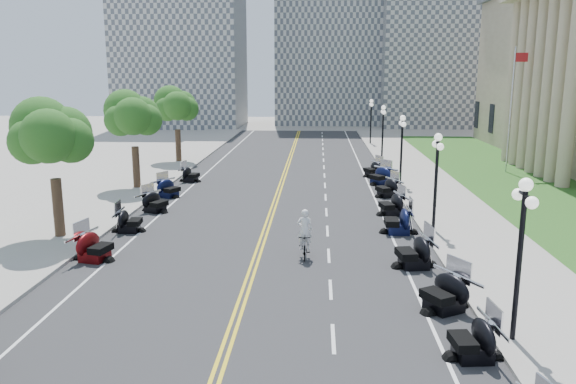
{
  "coord_description": "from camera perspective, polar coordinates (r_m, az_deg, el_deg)",
  "views": [
    {
      "loc": [
        2.66,
        -24.0,
        8.03
      ],
      "look_at": [
        1.15,
        4.22,
        2.0
      ],
      "focal_mm": 35.0,
      "sensor_mm": 36.0,
      "label": 1
    }
  ],
  "objects": [
    {
      "name": "lane_dash_10",
      "position": [
        40.8,
        3.77,
        0.68
      ],
      "size": [
        0.12,
        2.0,
        0.0
      ],
      "primitive_type": "cube",
      "color": "white",
      "rests_on": "road"
    },
    {
      "name": "motorcycle_n_3",
      "position": [
        17.29,
        18.33,
        -13.82
      ],
      "size": [
        2.1,
        2.1,
        1.33
      ],
      "primitive_type": null,
      "rotation": [
        0.0,
        0.0,
        -1.46
      ],
      "color": "black",
      "rests_on": "road"
    },
    {
      "name": "tree_2",
      "position": [
        29.1,
        -22.82,
        4.64
      ],
      "size": [
        4.8,
        4.8,
        9.2
      ],
      "primitive_type": null,
      "color": "#235619",
      "rests_on": "sidewalk_south"
    },
    {
      "name": "motorcycle_n_5",
      "position": [
        24.17,
        12.7,
        -5.79
      ],
      "size": [
        2.46,
        2.46,
        1.5
      ],
      "primitive_type": null,
      "rotation": [
        0.0,
        0.0,
        -1.41
      ],
      "color": "black",
      "rests_on": "road"
    },
    {
      "name": "street_lamp_4",
      "position": [
        52.62,
        9.59,
        5.95
      ],
      "size": [
        0.5,
        1.2,
        4.9
      ],
      "primitive_type": null,
      "color": "black",
      "rests_on": "sidewalk_north"
    },
    {
      "name": "street_lamp_1",
      "position": [
        17.91,
        22.43,
        -6.55
      ],
      "size": [
        0.5,
        1.2,
        4.9
      ],
      "primitive_type": null,
      "color": "black",
      "rests_on": "sidewalk_north"
    },
    {
      "name": "motorcycle_s_5",
      "position": [
        25.84,
        -19.11,
        -5.09
      ],
      "size": [
        2.41,
        2.41,
        1.42
      ],
      "primitive_type": null,
      "rotation": [
        0.0,
        0.0,
        1.36
      ],
      "color": "#590A0C",
      "rests_on": "road"
    },
    {
      "name": "lane_dash_6",
      "position": [
        25.31,
        4.16,
        -6.46
      ],
      "size": [
        0.12,
        2.0,
        0.0
      ],
      "primitive_type": "cube",
      "color": "white",
      "rests_on": "road"
    },
    {
      "name": "sidewalk_north",
      "position": [
        35.78,
        15.65,
        -1.25
      ],
      "size": [
        5.0,
        90.0,
        0.15
      ],
      "primitive_type": "cube",
      "color": "#9E9991",
      "rests_on": "ground"
    },
    {
      "name": "motorcycle_s_7",
      "position": [
        33.76,
        -13.36,
        -0.9
      ],
      "size": [
        2.52,
        2.52,
        1.32
      ],
      "primitive_type": null,
      "rotation": [
        0.0,
        0.0,
        1.12
      ],
      "color": "black",
      "rests_on": "road"
    },
    {
      "name": "lane_dash_18",
      "position": [
        72.45,
        3.5,
        5.67
      ],
      "size": [
        0.12,
        2.0,
        0.0
      ],
      "primitive_type": "cube",
      "color": "white",
      "rests_on": "road"
    },
    {
      "name": "tree_4",
      "position": [
        51.68,
        -11.23,
        8.18
      ],
      "size": [
        4.8,
        4.8,
        9.2
      ],
      "primitive_type": null,
      "color": "#235619",
      "rests_on": "sidewalk_south"
    },
    {
      "name": "lane_dash_15",
      "position": [
        60.53,
        3.57,
        4.41
      ],
      "size": [
        0.12,
        2.0,
        0.0
      ],
      "primitive_type": "cube",
      "color": "white",
      "rests_on": "road"
    },
    {
      "name": "road",
      "position": [
        35.03,
        -1.36,
        -1.2
      ],
      "size": [
        16.0,
        90.0,
        0.01
      ],
      "primitive_type": "cube",
      "color": "#333335",
      "rests_on": "ground"
    },
    {
      "name": "street_lamp_5",
      "position": [
        64.5,
        8.41,
        7.09
      ],
      "size": [
        0.5,
        1.2,
        4.9
      ],
      "primitive_type": null,
      "color": "black",
      "rests_on": "sidewalk_north"
    },
    {
      "name": "lane_dash_4",
      "position": [
        17.9,
        4.62,
        -14.6
      ],
      "size": [
        0.12,
        2.0,
        0.0
      ],
      "primitive_type": "cube",
      "color": "white",
      "rests_on": "road"
    },
    {
      "name": "lane_dash_17",
      "position": [
        68.47,
        3.52,
        5.3
      ],
      "size": [
        0.12,
        2.0,
        0.0
      ],
      "primitive_type": "cube",
      "color": "white",
      "rests_on": "road"
    },
    {
      "name": "lane_dash_5",
      "position": [
        21.55,
        4.35,
        -9.83
      ],
      "size": [
        0.12,
        2.0,
        0.0
      ],
      "primitive_type": "cube",
      "color": "white",
      "rests_on": "road"
    },
    {
      "name": "motorcycle_n_7",
      "position": [
        32.67,
        10.52,
        -1.11
      ],
      "size": [
        2.44,
        2.44,
        1.42
      ],
      "primitive_type": null,
      "rotation": [
        0.0,
        0.0,
        -1.33
      ],
      "color": "black",
      "rests_on": "road"
    },
    {
      "name": "sidewalk_south",
      "position": [
        37.32,
        -17.66,
        -0.84
      ],
      "size": [
        5.0,
        90.0,
        0.15
      ],
      "primitive_type": "cube",
      "color": "#9E9991",
      "rests_on": "ground"
    },
    {
      "name": "lane_dash_14",
      "position": [
        56.57,
        3.6,
        3.87
      ],
      "size": [
        0.12,
        2.0,
        0.0
      ],
      "primitive_type": "cube",
      "color": "white",
      "rests_on": "road"
    },
    {
      "name": "lawn",
      "position": [
        45.25,
        22.17,
        0.99
      ],
      "size": [
        9.0,
        60.0,
        0.1
      ],
      "primitive_type": "cube",
      "color": "#356023",
      "rests_on": "ground"
    },
    {
      "name": "edge_line_north",
      "position": [
        35.13,
        9.1,
        -1.3
      ],
      "size": [
        0.12,
        90.0,
        0.0
      ],
      "primitive_type": "cube",
      "color": "white",
      "rests_on": "road"
    },
    {
      "name": "lane_dash_13",
      "position": [
        52.62,
        3.63,
        3.26
      ],
      "size": [
        0.12,
        2.0,
        0.0
      ],
      "primitive_type": "cube",
      "color": "white",
      "rests_on": "road"
    },
    {
      "name": "centerline_yellow_a",
      "position": [
        35.04,
        -1.56,
        -1.19
      ],
      "size": [
        0.12,
        90.0,
        0.0
      ],
      "primitive_type": "cube",
      "color": "yellow",
      "rests_on": "road"
    },
    {
      "name": "street_lamp_3",
      "position": [
        40.8,
        11.45,
        4.16
      ],
      "size": [
        0.5,
        1.2,
        4.9
      ],
      "primitive_type": null,
      "color": "black",
      "rests_on": "sidewalk_north"
    },
    {
      "name": "distant_block_c",
      "position": [
        91.12,
        15.77,
        13.47
      ],
      "size": [
        20.0,
        14.0,
        22.0
      ],
      "primitive_type": "cube",
      "color": "gray",
      "rests_on": "ground"
    },
    {
      "name": "motorcycle_n_4",
      "position": [
        20.19,
        15.62,
        -9.63
      ],
      "size": [
        2.83,
        2.83,
        1.45
      ],
      "primitive_type": null,
      "rotation": [
        0.0,
        0.0,
        -1.04
      ],
      "color": "black",
      "rests_on": "road"
    },
    {
      "name": "bicycle",
      "position": [
        24.88,
        1.69,
        -5.45
      ],
      "size": [
        0.55,
        1.84,
        1.1
      ],
      "primitive_type": "imported",
      "rotation": [
        0.0,
        0.0,
        0.02
      ],
      "color": "#A51414",
      "rests_on": "road"
    },
    {
      "name": "cyclist_rider",
      "position": [
        24.48,
        1.71,
        -2.15
      ],
      "size": [
        0.67,
        0.44,
        1.85
      ],
      "primitive_type": "imported",
      "rotation": [
        0.0,
        0.0,
        3.14
      ],
      "color": "white",
      "rests_on": "bicycle"
    },
    {
      "name": "centerline_yellow_b",
      "position": [
        35.02,
        -1.17,
        -1.19
      ],
      "size": [
        0.12,
        90.0,
        0.0
      ],
      "primitive_type": "cube",
      "color": "yellow",
      "rests_on": "road"
    },
    {
      "name": "street_lamp_2",
      "position": [
        29.13,
        14.78,
        0.9
      ],
      "size": [
        0.5,
        1.2,
        4.9
      ],
      "primitive_type": null,
      "color": "black",
      "rests_on": "sidewalk_north"
    },
    {
      "name": "motorcycle_n_8",
      "position": [
        37.41,
        10.05,
        0.53
      ],
      "size": [
        2.57,
        2.57,
        1.37
      ],
      "primitive_type": null,
      "rotation": [
        0.0,
        0.0,
        -1.16
      ],
      "color": "black",
      "rests_on": "road"
    },
    {
      "name": "lane_dash_16",
      "position": [
        64.5,
        3.54,
        4.88
      ],
      "size": [
        0.12,
        2.0,
        0.0
      ],
      "primitive_type": "cube",
      "color": "white",
      "rests_on": "road"
    },
    {
      "name": "motorcycle_s_9",
      "position": [
        42.6,
        -9.89,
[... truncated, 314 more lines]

